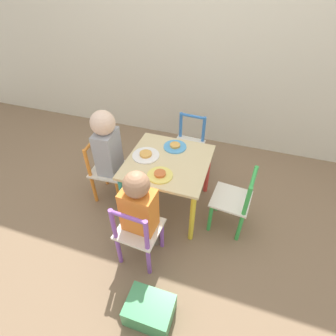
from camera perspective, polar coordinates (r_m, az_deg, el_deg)
name	(u,v)px	position (r m, az deg, el deg)	size (l,w,h in m)	color
ground_plane	(168,204)	(2.18, 0.00, -7.92)	(6.00, 6.00, 0.00)	#7F664C
kids_table	(168,168)	(1.90, 0.00, 0.00)	(0.58, 0.58, 0.46)	beige
chair_orange	(107,171)	(2.14, -13.20, -0.56)	(0.28, 0.28, 0.52)	silver
chair_purple	(138,233)	(1.69, -6.55, -13.96)	(0.28, 0.28, 0.52)	silver
chair_blue	(188,146)	(2.36, 4.46, 4.89)	(0.27, 0.27, 0.52)	silver
chair_green	(234,201)	(1.91, 14.18, -7.08)	(0.28, 0.28, 0.52)	silver
child_left	(109,149)	(1.98, -12.62, 4.02)	(0.23, 0.21, 0.79)	#4C608E
child_front	(141,208)	(1.59, -5.99, -8.73)	(0.21, 0.21, 0.72)	#7A6B5B
plate_left	(146,155)	(1.90, -4.86, 2.83)	(0.20, 0.20, 0.03)	white
plate_front	(160,175)	(1.73, -1.76, -1.47)	(0.17, 0.17, 0.03)	#EADB66
plate_back	(175,146)	(1.98, 1.54, 4.74)	(0.17, 0.17, 0.03)	#4C9EE0
storage_bin	(150,310)	(1.67, -4.00, -28.47)	(0.26, 0.20, 0.15)	#3D8E56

